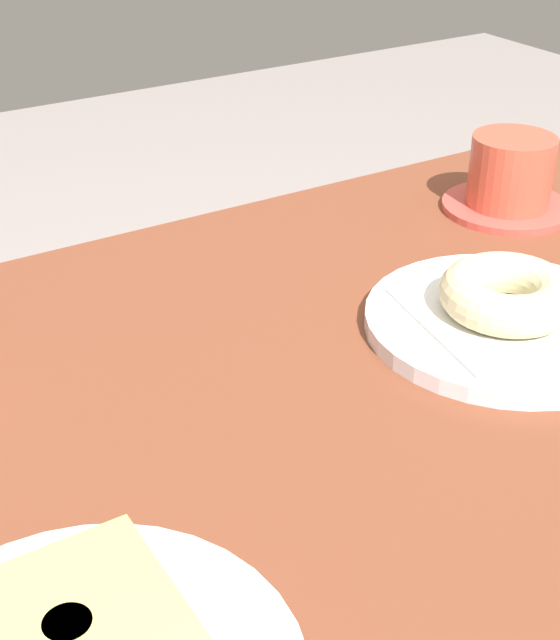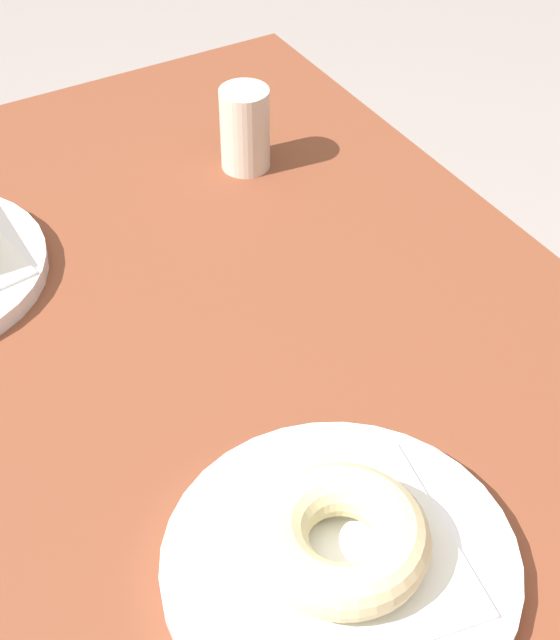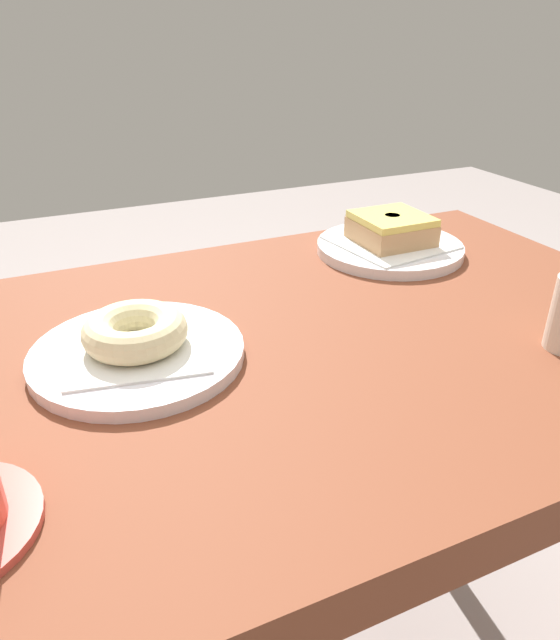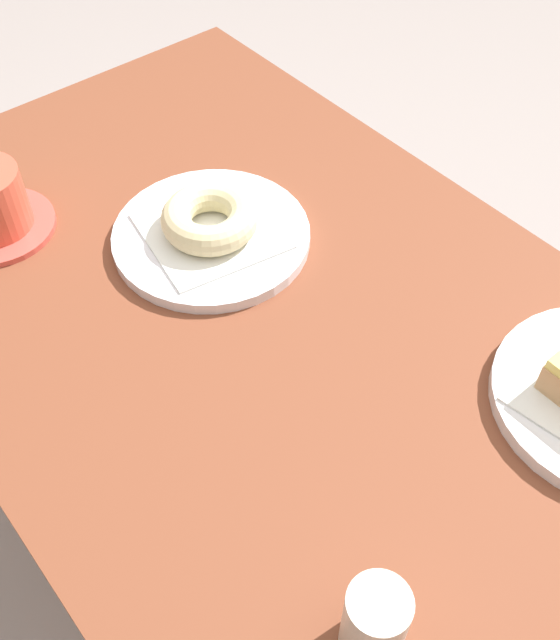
% 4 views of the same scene
% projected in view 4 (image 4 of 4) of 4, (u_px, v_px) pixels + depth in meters
% --- Properties ---
extents(ground_plane, '(6.00, 6.00, 0.00)m').
position_uv_depth(ground_plane, '(277.00, 583.00, 1.30)').
color(ground_plane, gray).
extents(table, '(1.04, 0.62, 0.70)m').
position_uv_depth(table, '(275.00, 365.00, 0.83)').
color(table, brown).
rests_on(table, ground_plane).
extents(plate_sugar_ring, '(0.22, 0.22, 0.01)m').
position_uv_depth(plate_sugar_ring, '(211.00, 236.00, 0.84)').
color(plate_sugar_ring, white).
rests_on(plate_sugar_ring, table).
extents(napkin_sugar_ring, '(0.16, 0.16, 0.00)m').
position_uv_depth(napkin_sugar_ring, '(211.00, 231.00, 0.84)').
color(napkin_sugar_ring, white).
rests_on(napkin_sugar_ring, plate_sugar_ring).
extents(donut_sugar_ring, '(0.11, 0.11, 0.03)m').
position_uv_depth(donut_sugar_ring, '(210.00, 218.00, 0.82)').
color(donut_sugar_ring, beige).
rests_on(donut_sugar_ring, napkin_sugar_ring).
extents(sugar_jar, '(0.05, 0.05, 0.08)m').
position_uv_depth(sugar_jar, '(374.00, 623.00, 0.53)').
color(sugar_jar, beige).
rests_on(sugar_jar, table).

